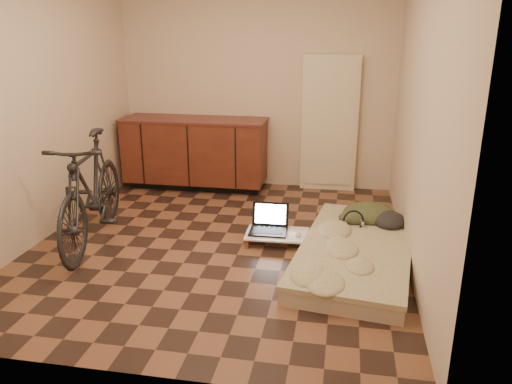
% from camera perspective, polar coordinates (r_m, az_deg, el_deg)
% --- Properties ---
extents(room_shell, '(3.50, 4.00, 2.60)m').
position_cam_1_polar(room_shell, '(4.56, -4.44, 9.36)').
color(room_shell, brown).
rests_on(room_shell, ground).
extents(cabinets, '(1.84, 0.62, 0.91)m').
position_cam_1_polar(cabinets, '(6.53, -6.94, 4.51)').
color(cabinets, black).
rests_on(cabinets, ground).
extents(appliance_panel, '(0.70, 0.10, 1.70)m').
position_cam_1_polar(appliance_panel, '(6.40, 8.41, 7.69)').
color(appliance_panel, beige).
rests_on(appliance_panel, ground).
extents(bicycle, '(0.84, 1.88, 1.18)m').
position_cam_1_polar(bicycle, '(4.97, -18.39, 0.78)').
color(bicycle, black).
rests_on(bicycle, ground).
extents(futon, '(1.20, 2.07, 0.17)m').
position_cam_1_polar(futon, '(4.60, 11.36, -6.72)').
color(futon, '#C5B29E').
rests_on(futon, ground).
extents(clothing_pile, '(0.63, 0.55, 0.23)m').
position_cam_1_polar(clothing_pile, '(5.12, 13.41, -1.89)').
color(clothing_pile, '#394126').
rests_on(clothing_pile, futon).
extents(headphones, '(0.26, 0.25, 0.15)m').
position_cam_1_polar(headphones, '(4.90, 11.08, -3.13)').
color(headphones, black).
rests_on(headphones, futon).
extents(lap_desk, '(0.62, 0.41, 0.10)m').
position_cam_1_polar(lap_desk, '(4.88, 2.42, -4.84)').
color(lap_desk, brown).
rests_on(lap_desk, ground).
extents(laptop, '(0.37, 0.33, 0.25)m').
position_cam_1_polar(laptop, '(4.92, 1.50, -3.85)').
color(laptop, black).
rests_on(laptop, lap_desk).
extents(mouse, '(0.09, 0.12, 0.04)m').
position_cam_1_polar(mouse, '(4.82, 4.76, -4.79)').
color(mouse, silver).
rests_on(mouse, lap_desk).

